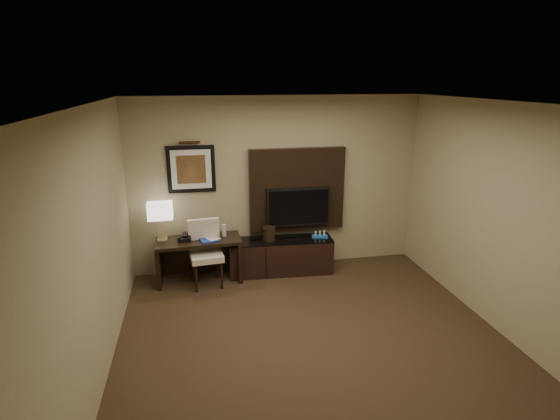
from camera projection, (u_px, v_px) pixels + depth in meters
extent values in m
cube|color=#332317|center=(320.00, 355.00, 4.83)|extent=(4.50, 5.00, 0.01)
cube|color=silver|center=(328.00, 105.00, 4.05)|extent=(4.50, 5.00, 0.01)
cube|color=tan|center=(277.00, 185.00, 6.78)|extent=(4.50, 0.01, 2.70)
cube|color=tan|center=(89.00, 258.00, 4.02)|extent=(0.01, 5.00, 2.70)
cube|color=tan|center=(518.00, 227.00, 4.86)|extent=(0.01, 5.00, 2.70)
cube|color=black|center=(200.00, 260.00, 6.52)|extent=(1.26, 0.58, 0.66)
cube|color=black|center=(281.00, 256.00, 6.82)|extent=(1.62, 0.53, 0.55)
cube|color=black|center=(297.00, 189.00, 6.81)|extent=(1.50, 0.12, 1.30)
cube|color=black|center=(298.00, 207.00, 6.79)|extent=(1.00, 0.08, 0.60)
cube|color=black|center=(191.00, 169.00, 6.43)|extent=(0.70, 0.04, 0.70)
cylinder|color=#422315|center=(190.00, 142.00, 6.28)|extent=(0.04, 0.04, 0.30)
cube|color=#1938A4|center=(208.00, 239.00, 6.43)|extent=(0.34, 0.40, 0.02)
imported|color=tan|center=(206.00, 233.00, 6.35)|extent=(0.16, 0.10, 0.24)
cylinder|color=silver|center=(224.00, 230.00, 6.53)|extent=(0.06, 0.06, 0.18)
cylinder|color=black|center=(269.00, 234.00, 6.67)|extent=(0.24, 0.24, 0.21)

